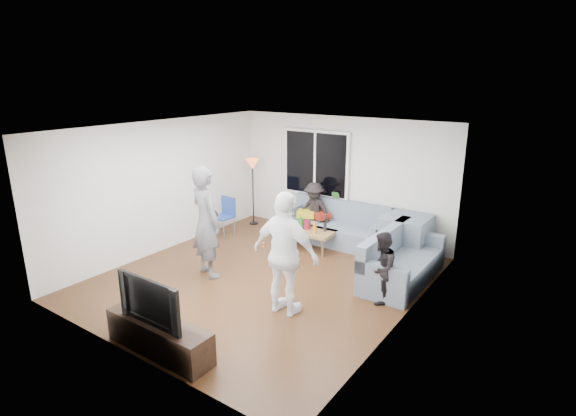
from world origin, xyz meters
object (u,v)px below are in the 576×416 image
Objects in this scene: player_left at (206,222)px; spectator_back at (314,210)px; television at (156,299)px; floor_lamp at (253,192)px; sofa_right_section at (403,257)px; spectator_right at (381,268)px; sofa_back_section at (335,223)px; player_right at (286,254)px; coffee_table at (308,239)px; tv_console at (159,336)px; side_chair at (223,217)px.

spectator_back is at bearing -82.45° from player_left.
spectator_back is 1.14× the size of television.
floor_lamp is 1.46× the size of television.
spectator_right is at bearing -180.00° from sofa_right_section.
player_left is 1.72× the size of spectator_right.
sofa_right_section is at bearing -21.65° from spectator_back.
sofa_back_section is 1.17× the size of player_left.
sofa_right_section is 2.34m from player_right.
sofa_right_section is 1.28× the size of floor_lamp.
coffee_table is at bearing -115.17° from sofa_back_section.
spectator_back is at bearing -65.83° from player_right.
spectator_back is at bearing 112.22° from coffee_table.
spectator_right is at bearing 58.24° from tv_console.
side_chair is 0.46× the size of player_right.
sofa_right_section is 4.19m from television.
player_right is at bearing 67.04° from tv_console.
tv_console is at bearing 155.04° from sofa_right_section.
player_left is 2.38m from television.
sofa_right_section is at bearing 171.79° from spectator_right.
sofa_back_section is at bearing -93.24° from player_left.
player_right is at bearing -64.78° from coffee_table.
sofa_back_section is 1.89× the size of spectator_back.
sofa_right_section is 1.02× the size of player_left.
spectator_back is at bearing 1.53° from floor_lamp.
spectator_back is at bearing 67.34° from sofa_right_section.
spectator_back reaches higher than spectator_right.
side_chair is at bearing 91.20° from sofa_right_section.
player_right reaches higher than spectator_right.
player_right reaches higher than sofa_right_section.
television is (-1.76, -2.85, 0.18)m from spectator_right.
television is at bearing -84.56° from coffee_table.
coffee_table is 2.08m from floor_lamp.
coffee_table is at bearing -66.77° from spectator_back.
sofa_back_section is 2.12m from sofa_right_section.
tv_console is (2.31, -4.76, -0.56)m from floor_lamp.
coffee_table is at bearing 95.44° from tv_console.
side_chair is 0.80× the size of television.
sofa_back_section is at bearing 91.33° from tv_console.
player_left is at bearing -66.83° from floor_lamp.
tv_console is at bearing -81.20° from spectator_back.
floor_lamp is 1.28× the size of spectator_back.
sofa_right_section is 1.87× the size of television.
spectator_right is at bearing 58.24° from television.
sofa_right_section is 2.20m from coffee_table.
floor_lamp reaches higher than television.
sofa_right_section reaches higher than tv_console.
side_chair is 0.75× the size of spectator_right.
spectator_right reaches higher than sofa_back_section.
player_left is 1.92m from player_right.
side_chair is 2.08m from player_left.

